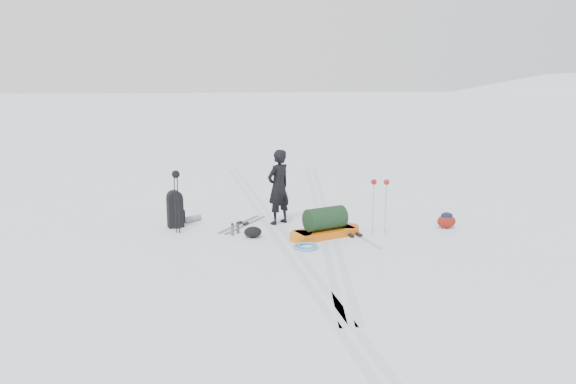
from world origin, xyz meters
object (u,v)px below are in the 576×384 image
at_px(expedition_rucksack, 177,210).
at_px(ski_poles_black, 176,182).
at_px(skier, 278,187).
at_px(pulk_sled, 325,225).

bearing_deg(expedition_rucksack, ski_poles_black, -104.66).
xyz_separation_m(skier, pulk_sled, (0.88, -1.25, -0.65)).
distance_m(skier, ski_poles_black, 2.43).
xyz_separation_m(pulk_sled, ski_poles_black, (-3.25, 0.77, 0.93)).
relative_size(expedition_rucksack, ski_poles_black, 0.61).
bearing_deg(skier, pulk_sled, 88.09).
bearing_deg(pulk_sled, skier, 104.10).
relative_size(skier, ski_poles_black, 1.25).
height_order(skier, expedition_rucksack, skier).
bearing_deg(pulk_sled, ski_poles_black, 145.61).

